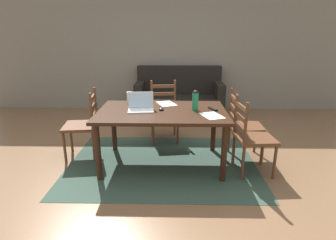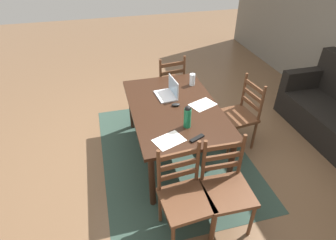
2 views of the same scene
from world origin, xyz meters
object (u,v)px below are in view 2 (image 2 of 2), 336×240
Objects in this scene: chair_left_far at (168,83)px; laptop at (169,92)px; dining_table at (174,112)px; chair_far_head at (239,115)px; water_bottle at (187,116)px; chair_right_near at (184,197)px; tv_remote at (197,138)px; chair_right_far at (226,188)px; computer_mouse at (176,105)px; drinking_glass at (192,80)px.

laptop is at bearing -14.20° from chair_left_far.
chair_far_head reaches higher than dining_table.
chair_right_near is at bearing -18.92° from water_bottle.
water_bottle is 1.51× the size of tv_remote.
chair_right_near is 0.42m from chair_right_far.
chair_far_head is 1.05m from water_bottle.
chair_left_far is at bearing 169.05° from dining_table.
water_bottle reaches higher than laptop.
chair_left_far is (-2.20, 0.00, 0.00)m from chair_right_far.
chair_right_near is 1.17m from computer_mouse.
water_bottle reaches higher than computer_mouse.
tv_remote is (1.75, -0.16, 0.29)m from chair_left_far.
dining_table is 1.71× the size of chair_left_far.
laptop is (-1.37, 0.21, 0.33)m from chair_right_near.
chair_right_near is 9.50× the size of computer_mouse.
dining_table is 0.63m from drinking_glass.
chair_left_far is at bearing 172.86° from water_bottle.
chair_right_far is 2.20m from chair_left_far.
water_bottle is at bearing 161.08° from chair_right_near.
laptop is (-0.26, -0.89, 0.33)m from chair_far_head.
chair_right_far is 3.70× the size of water_bottle.
computer_mouse is (-0.43, -0.00, -0.12)m from water_bottle.
tv_remote is (0.92, 0.05, -0.05)m from laptop.
laptop reaches higher than chair_right_far.
chair_right_near is 3.70× the size of water_bottle.
laptop is at bearing -171.42° from chair_right_far.
chair_right_far reaches higher than computer_mouse.
chair_far_head reaches higher than computer_mouse.
chair_right_far is 0.82m from water_bottle.
dining_table is 10.29× the size of drinking_glass.
chair_right_far is at bearing 10.75° from dining_table.
chair_right_far is 1.00× the size of chair_left_far.
drinking_glass reaches higher than dining_table.
chair_right_near is 1.56m from chair_far_head.
chair_far_head is at bearing 31.74° from chair_left_far.
chair_right_far is 1.00× the size of chair_far_head.
chair_far_head is (-1.10, 1.10, 0.00)m from chair_right_near.
chair_far_head is at bearing 47.60° from drinking_glass.
chair_far_head is (-0.01, 0.89, -0.19)m from dining_table.
tv_remote is at bearing 3.25° from laptop.
laptop is 0.69m from water_bottle.
dining_table is 1.14m from chair_right_near.
chair_right_far is 1.16m from computer_mouse.
chair_left_far is at bearing 177.50° from computer_mouse.
water_bottle is at bearing 3.09° from dining_table.
laptop is at bearing -106.53° from chair_far_head.
chair_far_head is 5.59× the size of tv_remote.
chair_right_far is at bearing -31.66° from chair_far_head.
laptop reaches higher than dining_table.
water_bottle reaches higher than chair_right_far.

